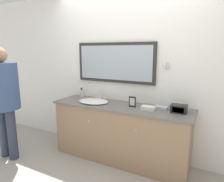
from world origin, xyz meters
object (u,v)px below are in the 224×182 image
(soap_bottle, at_px, (82,93))
(appliance_box, at_px, (179,109))
(picture_frame, at_px, (132,102))
(sink_basin, at_px, (94,101))
(person, at_px, (3,92))

(soap_bottle, xyz_separation_m, appliance_box, (1.63, -0.16, -0.01))
(appliance_box, bearing_deg, picture_frame, -177.14)
(sink_basin, height_order, picture_frame, sink_basin)
(sink_basin, xyz_separation_m, appliance_box, (1.25, 0.06, 0.03))
(person, bearing_deg, soap_bottle, 52.35)
(soap_bottle, bearing_deg, appliance_box, -5.56)
(appliance_box, relative_size, picture_frame, 1.32)
(sink_basin, bearing_deg, appliance_box, 2.66)
(sink_basin, height_order, person, person)
(appliance_box, distance_m, picture_frame, 0.63)
(person, bearing_deg, appliance_box, 18.24)
(soap_bottle, height_order, person, person)
(sink_basin, distance_m, appliance_box, 1.25)
(appliance_box, distance_m, person, 2.48)
(picture_frame, bearing_deg, soap_bottle, 169.30)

